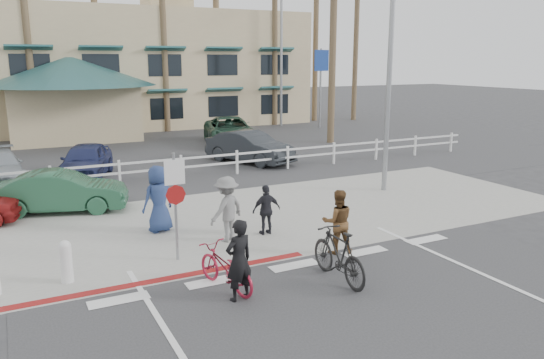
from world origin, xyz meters
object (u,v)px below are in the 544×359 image
sign_post (175,201)px  bike_red (225,268)px  bike_black (339,255)px  car_white_sedan (61,192)px

sign_post → bike_red: sign_post is taller
bike_black → car_white_sedan: size_ratio=0.50×
sign_post → bike_black: (2.74, -2.74, -0.86)m
sign_post → car_white_sedan: sign_post is taller
car_white_sedan → sign_post: bearing=-144.0°
sign_post → bike_red: size_ratio=1.64×
bike_black → bike_red: bearing=-16.5°
car_white_sedan → bike_black: bearing=-134.0°
sign_post → bike_red: (0.41, -2.04, -0.98)m
bike_black → car_white_sedan: bearing=-60.2°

